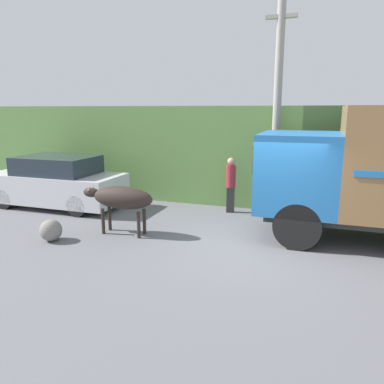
{
  "coord_description": "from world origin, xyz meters",
  "views": [
    {
      "loc": [
        1.07,
        -8.46,
        3.22
      ],
      "look_at": [
        -2.02,
        0.57,
        1.1
      ],
      "focal_mm": 35.0,
      "sensor_mm": 36.0,
      "label": 1
    }
  ],
  "objects_px": {
    "parked_suv": "(56,183)",
    "utility_pole": "(277,103)",
    "brown_cow": "(121,198)",
    "roadside_rock": "(51,230)",
    "pedestrian_on_hill": "(231,182)"
  },
  "relations": [
    {
      "from": "brown_cow",
      "to": "utility_pole",
      "type": "height_order",
      "value": "utility_pole"
    },
    {
      "from": "brown_cow",
      "to": "parked_suv",
      "type": "height_order",
      "value": "parked_suv"
    },
    {
      "from": "utility_pole",
      "to": "pedestrian_on_hill",
      "type": "bearing_deg",
      "value": -164.61
    },
    {
      "from": "pedestrian_on_hill",
      "to": "roadside_rock",
      "type": "xyz_separation_m",
      "value": [
        -3.62,
        -4.06,
        -0.71
      ]
    },
    {
      "from": "parked_suv",
      "to": "brown_cow",
      "type": "bearing_deg",
      "value": -31.27
    },
    {
      "from": "brown_cow",
      "to": "pedestrian_on_hill",
      "type": "xyz_separation_m",
      "value": [
        2.2,
        3.0,
        0.02
      ]
    },
    {
      "from": "brown_cow",
      "to": "pedestrian_on_hill",
      "type": "bearing_deg",
      "value": 49.67
    },
    {
      "from": "parked_suv",
      "to": "roadside_rock",
      "type": "distance_m",
      "value": 3.59
    },
    {
      "from": "brown_cow",
      "to": "roadside_rock",
      "type": "relative_size",
      "value": 3.68
    },
    {
      "from": "brown_cow",
      "to": "parked_suv",
      "type": "bearing_deg",
      "value": 148.6
    },
    {
      "from": "pedestrian_on_hill",
      "to": "roadside_rock",
      "type": "height_order",
      "value": "pedestrian_on_hill"
    },
    {
      "from": "brown_cow",
      "to": "utility_pole",
      "type": "distance_m",
      "value": 5.42
    },
    {
      "from": "roadside_rock",
      "to": "brown_cow",
      "type": "bearing_deg",
      "value": 36.9
    },
    {
      "from": "pedestrian_on_hill",
      "to": "utility_pole",
      "type": "xyz_separation_m",
      "value": [
        1.28,
        0.35,
        2.42
      ]
    },
    {
      "from": "parked_suv",
      "to": "utility_pole",
      "type": "distance_m",
      "value": 7.6
    }
  ]
}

